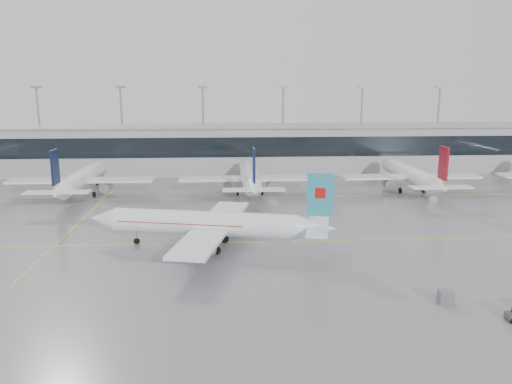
{
  "coord_description": "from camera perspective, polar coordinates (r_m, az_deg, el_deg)",
  "views": [
    {
      "loc": [
        -5.15,
        -70.37,
        22.58
      ],
      "look_at": [
        0.0,
        12.0,
        5.0
      ],
      "focal_mm": 35.0,
      "sensor_mm": 36.0,
      "label": 1
    }
  ],
  "objects": [
    {
      "name": "taxi_line_cross",
      "position": [
        91.74,
        -19.2,
        -2.91
      ],
      "size": [
        0.25,
        60.0,
        0.01
      ],
      "primitive_type": "cube",
      "color": "yellow",
      "rests_on": "ground"
    },
    {
      "name": "terminal_roof",
      "position": [
        132.88,
        -1.36,
        7.54
      ],
      "size": [
        182.0,
        16.0,
        0.4
      ],
      "primitive_type": "cube",
      "color": "gray",
      "rests_on": "ground"
    },
    {
      "name": "terminal_glass",
      "position": [
        125.84,
        -1.21,
        5.14
      ],
      "size": [
        180.0,
        0.2,
        5.0
      ],
      "primitive_type": "cube",
      "color": "black",
      "rests_on": "ground"
    },
    {
      "name": "air_canada_jet",
      "position": [
        70.59,
        -5.01,
        -3.67
      ],
      "size": [
        35.65,
        28.76,
        11.21
      ],
      "rotation": [
        0.0,
        0.0,
        2.92
      ],
      "color": "white",
      "rests_on": "ground"
    },
    {
      "name": "taxi_line_north",
      "position": [
        103.01,
        -0.63,
        -0.64
      ],
      "size": [
        120.0,
        0.25,
        0.01
      ],
      "primitive_type": "cube",
      "color": "yellow",
      "rests_on": "ground"
    },
    {
      "name": "gse_unit",
      "position": [
        57.37,
        20.86,
        -11.2
      ],
      "size": [
        1.61,
        1.52,
        1.46
      ],
      "primitive_type": "cube",
      "rotation": [
        0.0,
        0.0,
        -0.11
      ],
      "color": "slate",
      "rests_on": "ground"
    },
    {
      "name": "light_masts",
      "position": [
        138.78,
        -1.46,
        8.21
      ],
      "size": [
        156.4,
        1.0,
        22.6
      ],
      "color": "gray",
      "rests_on": "ground"
    },
    {
      "name": "parked_jet_d",
      "position": [
        113.13,
        17.28,
        1.88
      ],
      "size": [
        29.64,
        36.96,
        11.72
      ],
      "rotation": [
        0.0,
        0.0,
        1.57
      ],
      "color": "white",
      "rests_on": "ground"
    },
    {
      "name": "parked_jet_c",
      "position": [
        105.89,
        -0.73,
        1.76
      ],
      "size": [
        29.64,
        36.96,
        11.72
      ],
      "rotation": [
        0.0,
        0.0,
        1.57
      ],
      "color": "white",
      "rests_on": "ground"
    },
    {
      "name": "ground",
      "position": [
        74.09,
        0.58,
        -5.72
      ],
      "size": [
        320.0,
        320.0,
        0.0
      ],
      "primitive_type": "plane",
      "color": "gray",
      "rests_on": "ground"
    },
    {
      "name": "terminal",
      "position": [
        133.51,
        -1.35,
        4.89
      ],
      "size": [
        180.0,
        15.0,
        12.0
      ],
      "primitive_type": "cube",
      "color": "#A0A0A4",
      "rests_on": "ground"
    },
    {
      "name": "parked_jet_b",
      "position": [
        109.89,
        -19.29,
        1.46
      ],
      "size": [
        29.64,
        36.96,
        11.72
      ],
      "rotation": [
        0.0,
        0.0,
        1.57
      ],
      "color": "white",
      "rests_on": "ground"
    },
    {
      "name": "taxi_line_main",
      "position": [
        74.09,
        0.58,
        -5.72
      ],
      "size": [
        120.0,
        0.25,
        0.01
      ],
      "primitive_type": "cube",
      "color": "yellow",
      "rests_on": "ground"
    }
  ]
}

